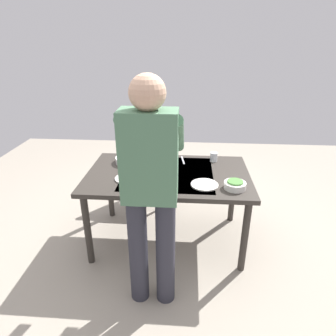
{
  "coord_description": "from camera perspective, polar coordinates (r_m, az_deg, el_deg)",
  "views": [
    {
      "loc": [
        -0.17,
        2.42,
        1.87
      ],
      "look_at": [
        0.0,
        0.0,
        0.78
      ],
      "focal_mm": 31.38,
      "sensor_mm": 36.0,
      "label": 1
    }
  ],
  "objects": [
    {
      "name": "table_knife",
      "position": [
        2.96,
        2.91,
        1.54
      ],
      "size": [
        0.04,
        0.2,
        0.0
      ],
      "primitive_type": "cube",
      "rotation": [
        0.0,
        0.0,
        0.15
      ],
      "color": "silver",
      "rests_on": "dining_table"
    },
    {
      "name": "wine_glass_left",
      "position": [
        2.88,
        -1.8,
        3.08
      ],
      "size": [
        0.07,
        0.07,
        0.15
      ],
      "color": "white",
      "rests_on": "dining_table"
    },
    {
      "name": "dining_table",
      "position": [
        2.71,
        -0.0,
        -2.4
      ],
      "size": [
        1.48,
        0.91,
        0.73
      ],
      "color": "#332D28",
      "rests_on": "ground_plane"
    },
    {
      "name": "serving_bowl_pasta",
      "position": [
        2.93,
        -7.24,
        1.76
      ],
      "size": [
        0.3,
        0.3,
        0.07
      ],
      "color": "white",
      "rests_on": "dining_table"
    },
    {
      "name": "wine_bottle",
      "position": [
        2.45,
        -3.19,
        -0.69
      ],
      "size": [
        0.07,
        0.07,
        0.3
      ],
      "color": "black",
      "rests_on": "dining_table"
    },
    {
      "name": "water_cup_near_left",
      "position": [
        2.38,
        -0.13,
        -3.08
      ],
      "size": [
        0.07,
        0.07,
        0.1
      ],
      "primitive_type": "cylinder",
      "color": "silver",
      "rests_on": "dining_table"
    },
    {
      "name": "chair_near",
      "position": [
        3.55,
        -3.36,
        1.9
      ],
      "size": [
        0.4,
        0.4,
        0.91
      ],
      "color": "black",
      "rests_on": "ground_plane"
    },
    {
      "name": "table_fork",
      "position": [
        2.66,
        1.59,
        -1.15
      ],
      "size": [
        0.03,
        0.18,
        0.0
      ],
      "primitive_type": "cube",
      "rotation": [
        0.0,
        0.0,
        0.09
      ],
      "color": "silver",
      "rests_on": "dining_table"
    },
    {
      "name": "ground_plane",
      "position": [
        3.06,
        -0.0,
        -13.47
      ],
      "size": [
        6.0,
        6.0,
        0.0
      ],
      "primitive_type": "plane",
      "color": "#9E9384"
    },
    {
      "name": "dinner_plate_near",
      "position": [
        2.59,
        -7.75,
        -1.99
      ],
      "size": [
        0.23,
        0.23,
        0.01
      ],
      "primitive_type": "cylinder",
      "color": "white",
      "rests_on": "dining_table"
    },
    {
      "name": "side_bowl_salad",
      "position": [
        2.46,
        12.88,
        -3.2
      ],
      "size": [
        0.18,
        0.18,
        0.07
      ],
      "color": "white",
      "rests_on": "dining_table"
    },
    {
      "name": "dinner_plate_far",
      "position": [
        2.48,
        7.12,
        -3.24
      ],
      "size": [
        0.23,
        0.23,
        0.01
      ],
      "primitive_type": "cylinder",
      "color": "white",
      "rests_on": "dining_table"
    },
    {
      "name": "water_cup_near_right",
      "position": [
        2.96,
        8.88,
        2.14
      ],
      "size": [
        0.07,
        0.07,
        0.09
      ],
      "primitive_type": "cylinder",
      "color": "silver",
      "rests_on": "dining_table"
    },
    {
      "name": "person_server",
      "position": [
        1.95,
        -3.44,
        -3.64
      ],
      "size": [
        0.42,
        0.61,
        1.69
      ],
      "color": "#2D2D38",
      "rests_on": "ground_plane"
    }
  ]
}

